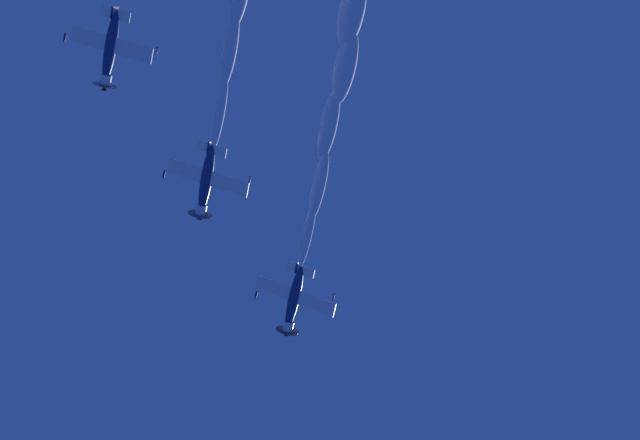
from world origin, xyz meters
The scene contains 3 objects.
airplane_lead centered at (0.12, -4.20, 91.94)m, with size 6.90×6.83×3.58m.
airplane_left_wingman centered at (0.72, -18.38, 91.62)m, with size 6.94×6.82×3.33m.
airplane_right_wingman centered at (1.14, -32.71, 92.58)m, with size 6.88×6.88×3.21m.
Camera 1 is at (25.08, -34.29, 2.00)m, focal length 58.00 mm.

